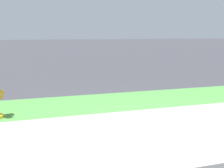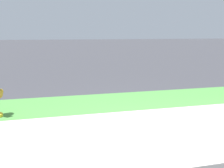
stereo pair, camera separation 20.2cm
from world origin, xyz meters
name	(u,v)px [view 2 (the right image)]	position (x,y,z in m)	size (l,w,h in m)	color
ground_plane	(160,132)	(0.00, 0.00, 0.00)	(120.00, 120.00, 0.00)	#38383D
sidewalk_pavement	(160,132)	(0.00, 0.00, 0.01)	(18.00, 2.38, 0.01)	#BCB7AD
grass_verge	(115,102)	(0.00, 2.01, 0.00)	(18.00, 1.65, 0.01)	#47893D
street_curb	(217,166)	(0.00, -1.27, 0.06)	(18.00, 0.16, 0.12)	#BCB7AD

